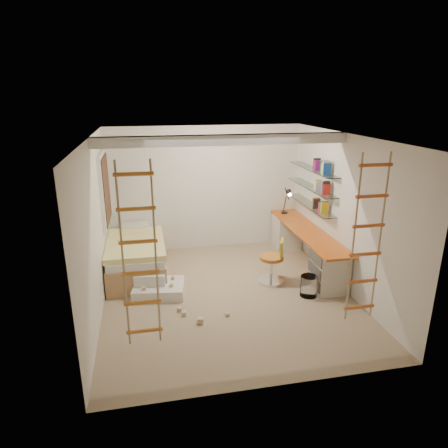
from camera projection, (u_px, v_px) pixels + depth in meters
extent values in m
plane|color=#9C8964|center=(228.00, 295.00, 6.67)|extent=(4.50, 4.50, 0.00)
cube|color=white|center=(224.00, 140.00, 6.17)|extent=(4.00, 0.18, 0.16)
cube|color=white|center=(104.00, 189.00, 7.21)|extent=(0.06, 1.15, 1.35)
cube|color=#4C2D1E|center=(107.00, 189.00, 7.22)|extent=(0.02, 1.00, 1.20)
cylinder|color=white|center=(309.00, 286.00, 6.59)|extent=(0.28, 0.28, 0.35)
cube|color=#D55E19|center=(307.00, 231.00, 7.54)|extent=(0.55, 2.80, 0.04)
cube|color=beige|center=(286.00, 231.00, 8.68)|extent=(0.52, 0.55, 0.71)
cube|color=beige|center=(329.00, 271.00, 6.73)|extent=(0.52, 0.55, 0.71)
cube|color=#4C4742|center=(315.00, 258.00, 6.60)|extent=(0.02, 0.50, 0.18)
cube|color=#4C4742|center=(314.00, 270.00, 6.67)|extent=(0.02, 0.50, 0.18)
cube|color=#4C4742|center=(314.00, 282.00, 6.73)|extent=(0.02, 0.50, 0.18)
cube|color=white|center=(310.00, 205.00, 7.72)|extent=(0.25, 1.80, 0.01)
cube|color=white|center=(311.00, 187.00, 7.61)|extent=(0.25, 1.80, 0.01)
cube|color=white|center=(313.00, 169.00, 7.50)|extent=(0.25, 1.80, 0.01)
cube|color=#AD7F51|center=(137.00, 261.00, 7.47)|extent=(1.00, 2.00, 0.45)
cube|color=white|center=(136.00, 246.00, 7.38)|extent=(0.95, 1.95, 0.12)
cube|color=yellow|center=(135.00, 244.00, 7.21)|extent=(1.02, 1.60, 0.10)
cube|color=white|center=(136.00, 227.00, 8.09)|extent=(0.55, 0.35, 0.12)
cylinder|color=black|center=(284.00, 213.00, 8.59)|extent=(0.14, 0.14, 0.02)
cylinder|color=black|center=(285.00, 204.00, 8.53)|extent=(0.02, 0.15, 0.36)
cylinder|color=black|center=(287.00, 194.00, 8.36)|extent=(0.02, 0.27, 0.20)
cone|color=black|center=(289.00, 193.00, 8.24)|extent=(0.12, 0.14, 0.15)
cylinder|color=#FFEABF|center=(290.00, 195.00, 8.21)|extent=(0.08, 0.04, 0.08)
cylinder|color=#B16922|center=(272.00, 258.00, 6.98)|extent=(0.55, 0.55, 0.06)
cube|color=gold|center=(282.00, 248.00, 6.89)|extent=(0.16, 0.31, 0.30)
cylinder|color=silver|center=(271.00, 269.00, 7.05)|extent=(0.07, 0.07, 0.42)
cylinder|color=silver|center=(271.00, 281.00, 7.12)|extent=(0.63, 0.63, 0.05)
cube|color=silver|center=(159.00, 289.00, 6.68)|extent=(0.91, 0.76, 0.18)
cube|color=silver|center=(151.00, 277.00, 6.70)|extent=(0.56, 0.48, 0.18)
cube|color=#CCB284|center=(150.00, 269.00, 6.66)|extent=(0.09, 0.09, 0.08)
cube|color=#CCB284|center=(150.00, 265.00, 6.63)|extent=(0.08, 0.08, 0.07)
cube|color=#CCB284|center=(150.00, 260.00, 6.60)|extent=(0.07, 0.07, 0.12)
cube|color=#CCB284|center=(171.00, 285.00, 6.54)|extent=(0.06, 0.06, 0.06)
cube|color=#CCB284|center=(173.00, 278.00, 6.80)|extent=(0.06, 0.06, 0.06)
cube|color=#CCB284|center=(144.00, 288.00, 6.43)|extent=(0.06, 0.06, 0.06)
cube|color=#CCB284|center=(200.00, 321.00, 5.83)|extent=(0.07, 0.07, 0.07)
cube|color=#CCB284|center=(180.00, 309.00, 6.15)|extent=(0.07, 0.07, 0.07)
cube|color=#CCB284|center=(227.00, 314.00, 6.02)|extent=(0.07, 0.07, 0.07)
cube|color=#CCB284|center=(184.00, 314.00, 6.03)|extent=(0.07, 0.07, 0.07)
cube|color=yellow|center=(310.00, 199.00, 7.68)|extent=(0.14, 0.46, 0.22)
cube|color=#1E722D|center=(312.00, 181.00, 7.57)|extent=(0.14, 0.46, 0.22)
cube|color=#8C1E7F|center=(313.00, 163.00, 7.46)|extent=(0.14, 0.52, 0.22)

